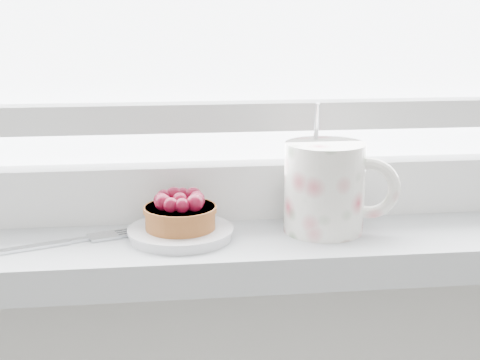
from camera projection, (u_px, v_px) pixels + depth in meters
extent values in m
cube|color=silver|center=(226.00, 248.00, 0.81)|extent=(1.60, 0.20, 0.04)
cube|color=white|center=(220.00, 189.00, 0.86)|extent=(1.30, 0.05, 0.07)
cube|color=white|center=(220.00, 116.00, 0.84)|extent=(1.30, 0.04, 0.04)
cylinder|color=silver|center=(181.00, 233.00, 0.78)|extent=(0.12, 0.12, 0.01)
cylinder|color=brown|center=(180.00, 217.00, 0.78)|extent=(0.08, 0.08, 0.03)
cylinder|color=brown|center=(180.00, 209.00, 0.77)|extent=(0.09, 0.09, 0.01)
sphere|color=#4D0011|center=(180.00, 200.00, 0.77)|extent=(0.02, 0.02, 0.02)
sphere|color=#4D0011|center=(197.00, 199.00, 0.78)|extent=(0.02, 0.02, 0.02)
sphere|color=#4D0011|center=(193.00, 195.00, 0.79)|extent=(0.02, 0.02, 0.02)
sphere|color=#4D0011|center=(183.00, 195.00, 0.79)|extent=(0.02, 0.02, 0.02)
sphere|color=#4D0011|center=(174.00, 195.00, 0.79)|extent=(0.02, 0.02, 0.02)
sphere|color=#4D0011|center=(164.00, 197.00, 0.78)|extent=(0.02, 0.02, 0.02)
sphere|color=#4D0011|center=(161.00, 200.00, 0.77)|extent=(0.02, 0.02, 0.02)
sphere|color=#4D0011|center=(163.00, 202.00, 0.76)|extent=(0.02, 0.02, 0.02)
sphere|color=#4D0011|center=(171.00, 205.00, 0.75)|extent=(0.02, 0.02, 0.02)
sphere|color=#4D0011|center=(182.00, 206.00, 0.75)|extent=(0.02, 0.02, 0.02)
sphere|color=#4D0011|center=(195.00, 203.00, 0.76)|extent=(0.02, 0.02, 0.02)
sphere|color=#4D0011|center=(197.00, 201.00, 0.77)|extent=(0.02, 0.02, 0.02)
cylinder|color=white|center=(324.00, 187.00, 0.80)|extent=(0.12, 0.12, 0.11)
cylinder|color=black|center=(326.00, 147.00, 0.78)|extent=(0.08, 0.08, 0.01)
torus|color=white|center=(369.00, 188.00, 0.78)|extent=(0.07, 0.04, 0.07)
cylinder|color=silver|center=(316.00, 128.00, 0.80)|extent=(0.01, 0.03, 0.07)
cube|color=silver|center=(17.00, 249.00, 0.74)|extent=(0.11, 0.05, 0.00)
cube|color=silver|center=(80.00, 240.00, 0.77)|extent=(0.02, 0.02, 0.00)
cube|color=silver|center=(103.00, 236.00, 0.78)|extent=(0.04, 0.04, 0.00)
cube|color=silver|center=(133.00, 235.00, 0.79)|extent=(0.04, 0.02, 0.00)
cube|color=silver|center=(131.00, 233.00, 0.79)|extent=(0.04, 0.02, 0.00)
cube|color=silver|center=(129.00, 231.00, 0.80)|extent=(0.04, 0.02, 0.00)
cube|color=silver|center=(127.00, 230.00, 0.81)|extent=(0.04, 0.02, 0.00)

